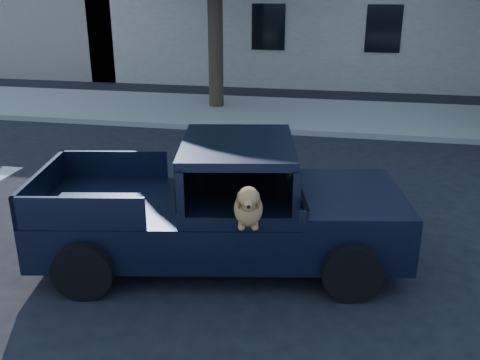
{
  "coord_description": "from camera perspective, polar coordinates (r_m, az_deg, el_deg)",
  "views": [
    {
      "loc": [
        -0.15,
        -6.11,
        3.7
      ],
      "look_at": [
        -1.37,
        0.02,
        1.38
      ],
      "focal_mm": 40.0,
      "sensor_mm": 36.0,
      "label": 1
    }
  ],
  "objects": [
    {
      "name": "lane_stripes",
      "position": [
        10.43,
        22.31,
        -2.01
      ],
      "size": [
        21.6,
        0.14,
        0.01
      ],
      "primitive_type": null,
      "color": "silver",
      "rests_on": "ground"
    },
    {
      "name": "pickup_truck",
      "position": [
        7.39,
        -2.68,
        -4.57
      ],
      "size": [
        5.16,
        2.86,
        1.75
      ],
      "rotation": [
        0.0,
        0.0,
        0.18
      ],
      "color": "black",
      "rests_on": "ground"
    },
    {
      "name": "ground",
      "position": [
        7.15,
        10.98,
        -11.26
      ],
      "size": [
        120.0,
        120.0,
        0.0
      ],
      "primitive_type": "plane",
      "color": "black",
      "rests_on": "ground"
    },
    {
      "name": "far_sidewalk",
      "position": [
        15.74,
        11.53,
        6.61
      ],
      "size": [
        60.0,
        4.0,
        0.15
      ],
      "primitive_type": "cube",
      "color": "gray",
      "rests_on": "ground"
    }
  ]
}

